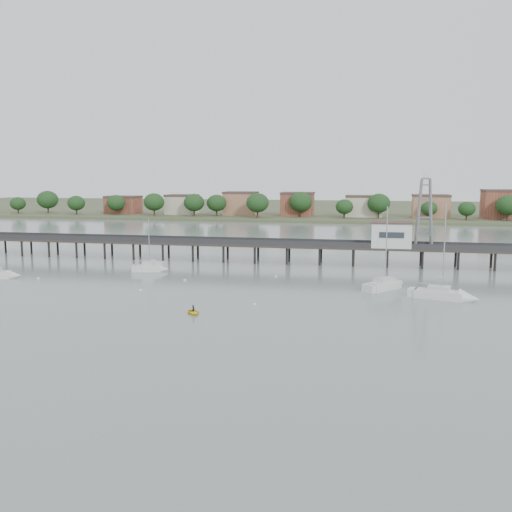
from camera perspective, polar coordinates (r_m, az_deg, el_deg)
The scene contains 13 objects.
ground_plane at distance 66.83m, azimuth -7.16°, elevation -8.49°, with size 500.00×500.00×0.00m, color slate.
pier at distance 123.34m, azimuth 1.63°, elevation 1.08°, with size 150.00×5.00×5.50m.
pier_building at distance 121.37m, azimuth 13.36°, elevation 2.11°, with size 8.40×5.40×5.30m.
lattice_tower at distance 121.41m, azimuth 16.51°, elevation 4.10°, with size 3.20×3.20×15.50m.
sailboat_a at distance 115.26m, azimuth -24.15°, elevation -1.73°, with size 7.79×4.52×12.45m.
sailboat_b at distance 114.24m, azimuth -10.31°, elevation -1.22°, with size 6.78×3.34×10.94m.
sailboat_d at distance 92.34m, azimuth 18.84°, elevation -3.79°, with size 9.97×5.30×15.68m.
sailboat_c at distance 98.64m, azimuth 13.15°, elevation -2.80°, with size 7.62×8.58×14.67m.
white_tender at distance 121.73m, azimuth -10.06°, elevation -0.74°, with size 3.47×1.48×1.34m.
yellow_dinghy at distance 79.46m, azimuth -6.28°, elevation -5.77°, with size 2.10×0.61×2.94m, color yellow.
dinghy_occupant at distance 79.46m, azimuth -6.28°, elevation -5.77°, with size 0.39×1.07×0.26m, color black.
mooring_buoys at distance 96.94m, azimuth 0.58°, elevation -3.11°, with size 84.91×28.76×0.39m.
far_shore at distance 301.45m, azimuth 7.47°, elevation 4.71°, with size 500.00×170.00×10.40m.
Camera 1 is at (20.52, -60.64, 19.18)m, focal length 40.00 mm.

